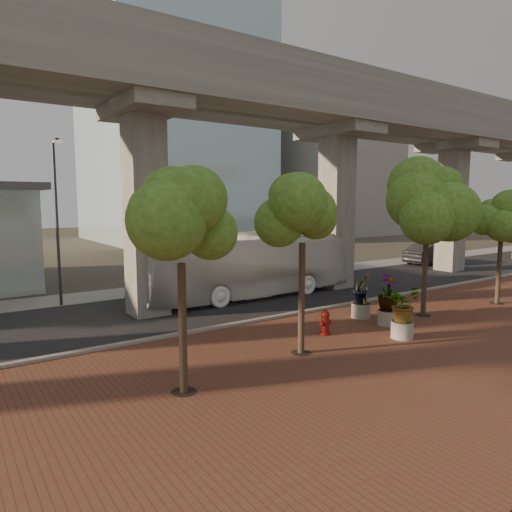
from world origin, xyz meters
TOP-DOWN VIEW (x-y plane):
  - ground at (0.00, 0.00)m, footprint 160.00×160.00m
  - brick_plaza at (0.00, -8.00)m, footprint 70.00×13.00m
  - asphalt_road at (0.00, 2.00)m, footprint 90.00×8.00m
  - curb_strip at (0.00, -2.00)m, footprint 70.00×0.25m
  - far_sidewalk at (0.00, 7.50)m, footprint 90.00×3.00m
  - transit_viaduct at (0.00, 2.00)m, footprint 72.00×5.60m
  - midrise_block at (38.00, 36.00)m, footprint 18.00×16.00m
  - transit_bus at (-0.20, 2.56)m, footprint 12.52×3.05m
  - parked_car at (19.87, 5.05)m, footprint 5.28×2.17m
  - fire_hydrant at (-1.57, -5.15)m, footprint 0.50×0.45m
  - planter_front at (0.50, -7.19)m, footprint 1.85×1.85m
  - planter_right at (1.50, -5.68)m, footprint 2.01×2.01m
  - planter_left at (1.54, -4.17)m, footprint 1.86×1.86m
  - street_tree_far_west at (-8.52, -6.97)m, footprint 3.27×3.27m
  - street_tree_near_west at (-3.78, -6.31)m, footprint 3.03×3.03m
  - street_tree_near_east at (4.21, -5.49)m, footprint 4.21×4.21m
  - street_tree_far_east at (9.46, -6.13)m, footprint 3.00×3.00m
  - streetlamp_west at (-8.95, 6.08)m, footprint 0.40×1.18m
  - streetlamp_east at (8.70, 5.99)m, footprint 0.40×1.18m

SIDE VIEW (x-z plane):
  - ground at x=0.00m, z-range 0.00..0.00m
  - asphalt_road at x=0.00m, z-range 0.00..0.04m
  - brick_plaza at x=0.00m, z-range 0.00..0.06m
  - far_sidewalk at x=0.00m, z-range 0.00..0.06m
  - curb_strip at x=0.00m, z-range 0.00..0.16m
  - fire_hydrant at x=-1.57m, z-range 0.04..1.04m
  - parked_car at x=19.87m, z-range 0.00..1.70m
  - planter_front at x=0.50m, z-range 0.28..2.31m
  - planter_left at x=1.54m, z-range 0.28..2.32m
  - planter_right at x=1.50m, z-range 0.29..2.43m
  - transit_bus at x=-0.20m, z-range 0.00..3.48m
  - street_tree_far_east at x=9.46m, z-range 1.54..7.27m
  - street_tree_far_west at x=-8.52m, z-range 1.55..7.55m
  - street_tree_near_west at x=-3.78m, z-range 1.69..7.76m
  - streetlamp_east at x=8.70m, z-range 0.68..8.80m
  - streetlamp_west at x=-8.95m, z-range 0.68..8.83m
  - street_tree_near_east at x=4.21m, z-range 1.55..8.39m
  - transit_viaduct at x=0.00m, z-range 1.09..13.49m
  - midrise_block at x=38.00m, z-range 0.00..24.00m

